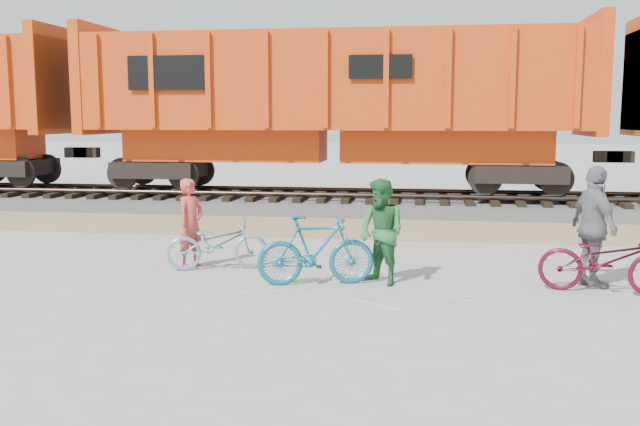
{
  "coord_description": "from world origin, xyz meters",
  "views": [
    {
      "loc": [
        1.5,
        -10.84,
        2.6
      ],
      "look_at": [
        -0.37,
        1.5,
        0.9
      ],
      "focal_mm": 40.0,
      "sensor_mm": 36.0,
      "label": 1
    }
  ],
  "objects_px": {
    "hopper_car_center": "(333,102)",
    "person_man": "(382,232)",
    "bicycle_teal": "(316,250)",
    "bicycle_maroon": "(606,260)",
    "person_woman": "(594,227)",
    "person_solo": "(191,223)",
    "bicycle_blue": "(217,243)"
  },
  "relations": [
    {
      "from": "person_man",
      "to": "person_solo",
      "type": "bearing_deg",
      "value": -151.6
    },
    {
      "from": "person_solo",
      "to": "person_man",
      "type": "bearing_deg",
      "value": -82.06
    },
    {
      "from": "person_woman",
      "to": "person_man",
      "type": "bearing_deg",
      "value": 75.54
    },
    {
      "from": "bicycle_teal",
      "to": "person_man",
      "type": "height_order",
      "value": "person_man"
    },
    {
      "from": "bicycle_teal",
      "to": "person_solo",
      "type": "bearing_deg",
      "value": 52.69
    },
    {
      "from": "hopper_car_center",
      "to": "person_man",
      "type": "xyz_separation_m",
      "value": [
        1.95,
        -8.94,
        -2.18
      ]
    },
    {
      "from": "person_man",
      "to": "person_woman",
      "type": "height_order",
      "value": "person_woman"
    },
    {
      "from": "person_solo",
      "to": "bicycle_blue",
      "type": "bearing_deg",
      "value": -80.44
    },
    {
      "from": "bicycle_teal",
      "to": "bicycle_maroon",
      "type": "relative_size",
      "value": 0.96
    },
    {
      "from": "bicycle_blue",
      "to": "person_solo",
      "type": "xyz_separation_m",
      "value": [
        -0.5,
        0.1,
        0.32
      ]
    },
    {
      "from": "hopper_car_center",
      "to": "bicycle_teal",
      "type": "bearing_deg",
      "value": -84.09
    },
    {
      "from": "bicycle_maroon",
      "to": "bicycle_teal",
      "type": "bearing_deg",
      "value": 103.33
    },
    {
      "from": "bicycle_blue",
      "to": "bicycle_maroon",
      "type": "distance_m",
      "value": 6.19
    },
    {
      "from": "bicycle_maroon",
      "to": "person_man",
      "type": "xyz_separation_m",
      "value": [
        -3.3,
        0.11,
        0.32
      ]
    },
    {
      "from": "hopper_car_center",
      "to": "person_man",
      "type": "bearing_deg",
      "value": -77.72
    },
    {
      "from": "hopper_car_center",
      "to": "person_woman",
      "type": "bearing_deg",
      "value": -59.24
    },
    {
      "from": "person_man",
      "to": "person_woman",
      "type": "distance_m",
      "value": 3.22
    },
    {
      "from": "hopper_car_center",
      "to": "person_man",
      "type": "relative_size",
      "value": 8.5
    },
    {
      "from": "bicycle_teal",
      "to": "bicycle_maroon",
      "type": "distance_m",
      "value": 4.31
    },
    {
      "from": "hopper_car_center",
      "to": "person_man",
      "type": "distance_m",
      "value": 9.41
    },
    {
      "from": "bicycle_blue",
      "to": "person_man",
      "type": "bearing_deg",
      "value": -121.89
    },
    {
      "from": "bicycle_maroon",
      "to": "person_woman",
      "type": "distance_m",
      "value": 0.6
    },
    {
      "from": "person_solo",
      "to": "person_man",
      "type": "distance_m",
      "value": 3.42
    },
    {
      "from": "hopper_car_center",
      "to": "bicycle_maroon",
      "type": "relative_size",
      "value": 7.36
    },
    {
      "from": "hopper_car_center",
      "to": "bicycle_blue",
      "type": "distance_m",
      "value": 8.71
    },
    {
      "from": "bicycle_blue",
      "to": "person_man",
      "type": "relative_size",
      "value": 1.05
    },
    {
      "from": "hopper_car_center",
      "to": "bicycle_teal",
      "type": "xyz_separation_m",
      "value": [
        0.95,
        -9.14,
        -2.46
      ]
    },
    {
      "from": "hopper_car_center",
      "to": "bicycle_blue",
      "type": "height_order",
      "value": "hopper_car_center"
    },
    {
      "from": "bicycle_teal",
      "to": "person_woman",
      "type": "xyz_separation_m",
      "value": [
        4.2,
        0.49,
        0.39
      ]
    },
    {
      "from": "person_woman",
      "to": "person_solo",
      "type": "bearing_deg",
      "value": 66.21
    },
    {
      "from": "hopper_car_center",
      "to": "person_solo",
      "type": "xyz_separation_m",
      "value": [
        -1.39,
        -8.17,
        -2.23
      ]
    },
    {
      "from": "bicycle_blue",
      "to": "person_woman",
      "type": "relative_size",
      "value": 0.93
    }
  ]
}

